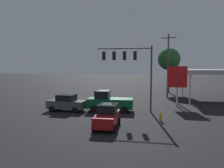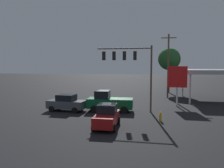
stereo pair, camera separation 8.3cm
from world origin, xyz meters
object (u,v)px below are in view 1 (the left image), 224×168
at_px(traffic_signal_assembly, 130,62).
at_px(hatchback_crossing, 107,116).
at_px(utility_pole, 168,64).
at_px(sedan_far, 67,103).
at_px(street_tree, 169,59).
at_px(fire_hydrant, 161,117).
at_px(price_sign, 177,78).
at_px(pickup_parked, 109,102).

distance_m(traffic_signal_assembly, hatchback_crossing, 8.45).
bearing_deg(utility_pole, sedan_far, 46.41).
distance_m(traffic_signal_assembly, street_tree, 19.38).
height_order(hatchback_crossing, fire_hydrant, hatchback_crossing).
xyz_separation_m(hatchback_crossing, street_tree, (-6.84, -25.44, 5.51)).
xyz_separation_m(street_tree, fire_hydrant, (2.25, 22.48, -6.01)).
distance_m(traffic_signal_assembly, price_sign, 7.34).
relative_size(price_sign, sedan_far, 1.14).
bearing_deg(street_tree, sedan_far, 56.95).
distance_m(pickup_parked, hatchback_crossing, 6.56).
distance_m(street_tree, fire_hydrant, 23.38).
height_order(utility_pole, price_sign, utility_pole).
height_order(price_sign, hatchback_crossing, price_sign).
distance_m(traffic_signal_assembly, fire_hydrant, 7.36).
distance_m(traffic_signal_assembly, sedan_far, 8.70).
xyz_separation_m(utility_pole, pickup_parked, (7.35, 12.08, -4.32)).
xyz_separation_m(sedan_far, fire_hydrant, (-10.60, 2.74, -0.51)).
relative_size(traffic_signal_assembly, utility_pole, 0.73).
xyz_separation_m(traffic_signal_assembly, sedan_far, (7.22, 1.21, -4.71)).
relative_size(utility_pole, sedan_far, 2.27).
height_order(sedan_far, fire_hydrant, sedan_far).
height_order(traffic_signal_assembly, fire_hydrant, traffic_signal_assembly).
distance_m(utility_pole, hatchback_crossing, 20.06).
height_order(utility_pole, fire_hydrant, utility_pole).
relative_size(pickup_parked, fire_hydrant, 6.01).
relative_size(price_sign, pickup_parked, 0.98).
relative_size(utility_pole, price_sign, 1.98).
bearing_deg(utility_pole, hatchback_crossing, 71.48).
height_order(traffic_signal_assembly, pickup_parked, traffic_signal_assembly).
xyz_separation_m(sedan_far, street_tree, (-12.85, -19.74, 5.50)).
xyz_separation_m(price_sign, pickup_parked, (8.05, 4.61, -2.52)).
height_order(utility_pole, sedan_far, utility_pole).
bearing_deg(pickup_parked, traffic_signal_assembly, -171.67).
bearing_deg(pickup_parked, fire_hydrant, 146.04).
xyz_separation_m(traffic_signal_assembly, pickup_parked, (2.35, 0.46, -4.55)).
height_order(street_tree, fire_hydrant, street_tree).
relative_size(traffic_signal_assembly, fire_hydrant, 8.53).
bearing_deg(street_tree, pickup_parked, 67.21).
bearing_deg(fire_hydrant, traffic_signal_assembly, -49.39).
height_order(sedan_far, street_tree, street_tree).
distance_m(hatchback_crossing, street_tree, 26.92).
xyz_separation_m(utility_pole, price_sign, (-0.70, 7.47, -1.80)).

